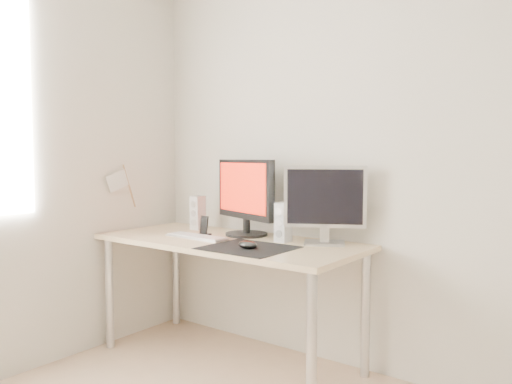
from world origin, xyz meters
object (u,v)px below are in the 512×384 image
Objects in this scene: mouse at (248,245)px; phone_dock at (204,230)px; desk at (228,252)px; main_monitor at (245,194)px; second_monitor at (325,201)px; speaker_right at (283,222)px; keyboard at (197,237)px; speaker_left at (198,213)px.

phone_dock is (-0.49, 0.19, 0.01)m from mouse.
mouse is 0.52m from phone_dock.
main_monitor reaches higher than desk.
second_monitor is 0.27m from speaker_right.
keyboard is at bearing -158.29° from speaker_right.
desk is 0.38m from speaker_right.
main_monitor is 2.39× the size of speaker_left.
speaker_right reaches higher than phone_dock.
desk is 3.78× the size of keyboard.
keyboard is at bearing -47.63° from speaker_left.
second_monitor reaches higher than speaker_right.
desk is 13.07× the size of phone_dock.
second_monitor reaches higher than desk.
speaker_right reaches higher than desk.
main_monitor is 4.37× the size of phone_dock.
second_monitor is 0.80m from keyboard.
desk is 3.68× the size of second_monitor.
second_monitor is 1.94× the size of speaker_left.
main_monitor is 0.54m from second_monitor.
phone_dock is at bearing -167.62° from speaker_right.
speaker_right is 0.53× the size of keyboard.
second_monitor reaches higher than keyboard.
second_monitor is at bearing 19.57° from desk.
second_monitor is 1.94× the size of speaker_right.
speaker_right is 0.52m from phone_dock.
main_monitor reaches higher than speaker_right.
second_monitor is 0.96m from speaker_left.
desk is at bearing -23.83° from speaker_left.
main_monitor is 2.39× the size of speaker_right.
desk is 2.99× the size of main_monitor.
main_monitor is at bearing 171.03° from speaker_right.
second_monitor is at bearing 16.81° from speaker_right.
speaker_right is at bearing 86.31° from mouse.
second_monitor is (0.54, 0.02, -0.01)m from main_monitor.
speaker_left is at bearing 156.17° from desk.
keyboard is at bearing -159.82° from second_monitor.
desk is 0.21m from keyboard.
speaker_right is at bearing -8.97° from main_monitor.
desk is 7.14× the size of speaker_right.
keyboard is 3.46× the size of phone_dock.
speaker_left is at bearing 177.97° from main_monitor.
speaker_right is (0.31, -0.05, -0.14)m from main_monitor.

